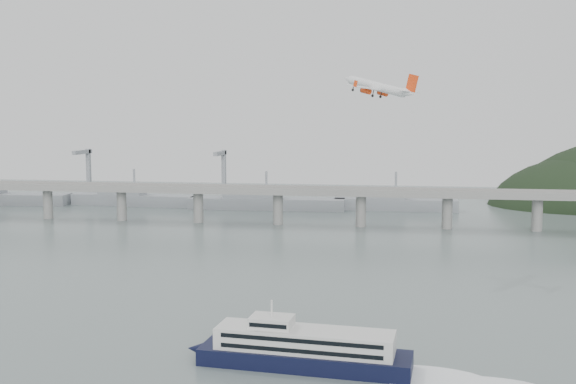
# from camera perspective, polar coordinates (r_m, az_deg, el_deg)

# --- Properties ---
(ground) EXTENTS (900.00, 900.00, 0.00)m
(ground) POSITION_cam_1_polar(r_m,az_deg,el_deg) (211.50, -2.47, -11.38)
(ground) COLOR slate
(ground) RESTS_ON ground
(bridge) EXTENTS (800.00, 22.00, 23.90)m
(bridge) POSITION_cam_1_polar(r_m,az_deg,el_deg) (402.21, 3.19, -0.37)
(bridge) COLOR gray
(bridge) RESTS_ON ground
(distant_fleet) EXTENTS (453.00, 60.90, 40.00)m
(distant_fleet) POSITION_cam_1_polar(r_m,az_deg,el_deg) (505.80, -13.63, -0.47)
(distant_fleet) COLOR gray
(distant_fleet) RESTS_ON ground
(ferry) EXTENTS (90.76, 20.20, 17.11)m
(ferry) POSITION_cam_1_polar(r_m,az_deg,el_deg) (178.86, 1.41, -13.15)
(ferry) COLOR black
(ferry) RESTS_ON ground
(airliner) EXTENTS (35.48, 33.56, 12.41)m
(airliner) POSITION_cam_1_polar(r_m,az_deg,el_deg) (301.54, 7.67, 8.79)
(airliner) COLOR white
(airliner) RESTS_ON ground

